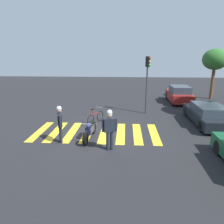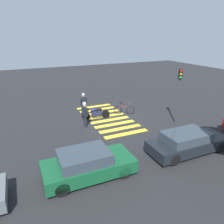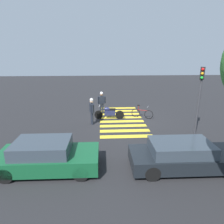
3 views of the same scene
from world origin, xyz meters
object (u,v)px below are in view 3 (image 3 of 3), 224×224
officer_by_motorcycle (102,101)px  car_black_suv (184,156)px  traffic_light_pole (200,90)px  car_green_compact (47,156)px  leaning_bicycle (142,113)px  police_motorcycle (109,113)px  officer_on_foot (92,109)px

officer_by_motorcycle → car_black_suv: (-3.43, 8.14, -0.47)m
traffic_light_pole → car_black_suv: bearing=58.2°
car_green_compact → traffic_light_pole: bearing=-157.3°
car_green_compact → car_black_suv: bearing=177.9°
car_green_compact → traffic_light_pole: size_ratio=1.05×
leaning_bicycle → officer_by_motorcycle: officer_by_motorcycle is taller
leaning_bicycle → traffic_light_pole: bearing=127.6°
car_green_compact → traffic_light_pole: 8.88m
traffic_light_pole → car_green_compact: bearing=22.7°
car_black_suv → leaning_bicycle: bearing=-86.9°
car_green_compact → police_motorcycle: bearing=-113.7°
leaning_bicycle → police_motorcycle: bearing=1.3°
leaning_bicycle → officer_by_motorcycle: (3.06, -1.27, 0.69)m
police_motorcycle → car_green_compact: bearing=66.3°
car_black_suv → traffic_light_pole: traffic_light_pole is taller
officer_on_foot → traffic_light_pole: 6.87m
officer_by_motorcycle → traffic_light_pole: bearing=140.7°
car_black_suv → traffic_light_pole: bearing=-121.8°
car_green_compact → officer_on_foot: bearing=-106.7°
officer_by_motorcycle → car_black_suv: size_ratio=0.39×
leaning_bicycle → officer_on_foot: bearing=17.3°
officer_by_motorcycle → officer_on_foot: bearing=74.3°
car_black_suv → car_green_compact: (5.77, -0.22, 0.03)m
police_motorcycle → officer_by_motorcycle: (0.56, -1.32, 0.61)m
officer_on_foot → car_black_suv: 7.06m
leaning_bicycle → car_green_compact: size_ratio=0.36×
car_black_suv → traffic_light_pole: (-2.20, -3.54, 2.12)m
officer_on_foot → traffic_light_pole: (-6.31, 2.17, 1.63)m
police_motorcycle → traffic_light_pole: traffic_light_pole is taller
car_green_compact → leaning_bicycle: bearing=-129.0°
officer_by_motorcycle → car_black_suv: officer_by_motorcycle is taller
car_black_suv → officer_on_foot: bearing=-54.2°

